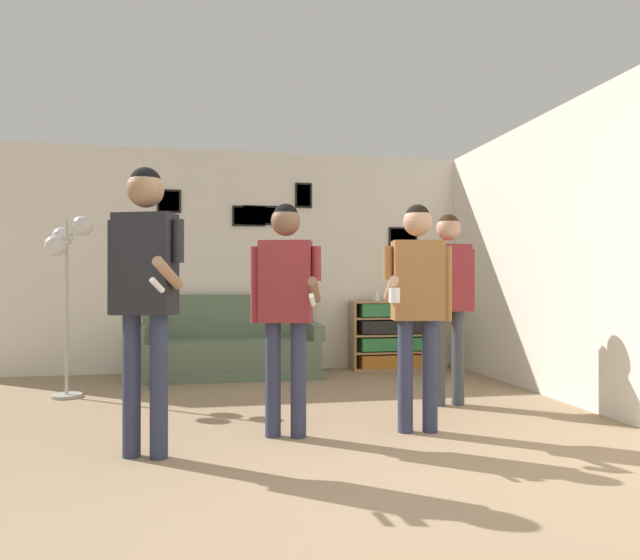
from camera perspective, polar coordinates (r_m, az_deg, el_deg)
The scene contains 12 objects.
ground_plane at distance 2.84m, azimuth 4.77°, elevation -22.68°, with size 20.00×20.00×0.00m, color #937A5B.
wall_back at distance 7.12m, azimuth -4.88°, elevation 1.95°, with size 7.22×0.08×2.70m.
wall_right at distance 5.73m, azimuth 22.66°, elevation 2.44°, with size 0.06×6.92×2.70m.
couch at distance 6.72m, azimuth -8.95°, elevation -6.92°, with size 2.06×0.80×0.93m.
bookshelf at distance 7.26m, azimuth 7.78°, elevation -5.46°, with size 1.19×0.30×0.85m.
floor_lamp at distance 5.89m, azimuth -23.99°, elevation 2.29°, with size 0.40×0.43×1.72m.
person_player_foreground_left at distance 3.69m, azimuth -17.09°, elevation 0.35°, with size 0.48×0.58×1.80m.
person_player_foreground_center at distance 4.00m, azimuth -3.46°, elevation -1.40°, with size 0.48×0.53×1.64m.
person_watcher_holding_cup at distance 4.18m, azimuth 9.73°, elevation -1.23°, with size 0.54×0.40×1.65m.
person_spectator_near_bookshelf at distance 5.16m, azimuth 12.72°, elevation -0.73°, with size 0.50×0.21×1.69m.
bottle_on_floor at distance 6.08m, azimuth -16.50°, elevation -9.52°, with size 0.07×0.07×0.26m.
drinking_cup at distance 7.15m, azimuth 5.71°, elevation -1.65°, with size 0.08×0.08×0.11m.
Camera 1 is at (-0.69, -2.53, 1.08)m, focal length 32.00 mm.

